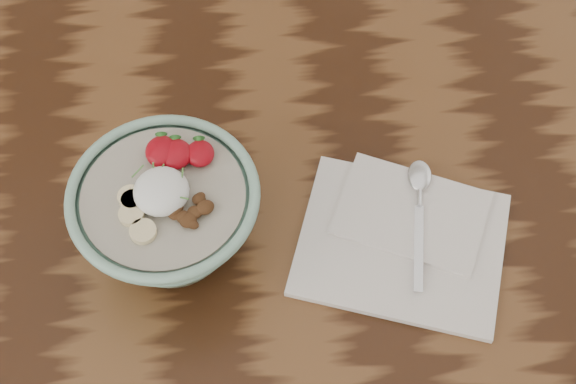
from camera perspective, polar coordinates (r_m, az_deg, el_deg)
name	(u,v)px	position (r cm, az deg, el deg)	size (l,w,h in cm)	color
table	(207,230)	(108.55, -5.79, -2.67)	(160.00, 90.00, 75.00)	#31190C
breakfast_bowl	(168,214)	(91.26, -8.52, -1.57)	(21.19, 21.19, 14.25)	#85B39E
napkin	(403,237)	(97.25, 8.20, -3.21)	(29.21, 26.45, 1.48)	white
spoon	(419,193)	(99.13, 9.33, -0.07)	(5.49, 17.87, 0.93)	silver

